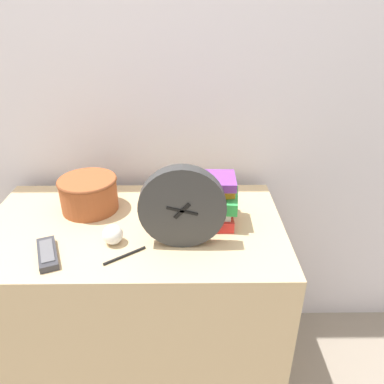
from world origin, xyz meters
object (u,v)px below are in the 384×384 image
object	(u,v)px
desk_clock	(182,208)
tv_remote	(47,253)
crumpled_paper_ball	(113,234)
book_stack	(202,200)
basket	(89,193)
pen	(126,256)

from	to	relation	value
desk_clock	tv_remote	bearing A→B (deg)	-171.50
desk_clock	crumpled_paper_ball	bearing A→B (deg)	178.02
desk_clock	book_stack	xyz separation A→B (m)	(0.06, 0.14, -0.05)
tv_remote	crumpled_paper_ball	bearing A→B (deg)	20.13
basket	tv_remote	world-z (taller)	basket
desk_clock	pen	world-z (taller)	desk_clock
basket	pen	size ratio (longest dim) A/B	1.79
book_stack	basket	distance (m)	0.40
crumpled_paper_ball	pen	size ratio (longest dim) A/B	0.55
basket	tv_remote	size ratio (longest dim) A/B	1.27
book_stack	desk_clock	bearing A→B (deg)	-114.15
book_stack	tv_remote	distance (m)	0.50
pen	tv_remote	bearing A→B (deg)	179.22
book_stack	tv_remote	world-z (taller)	book_stack
basket	pen	distance (m)	0.33
book_stack	pen	distance (m)	0.31
crumpled_paper_ball	pen	world-z (taller)	crumpled_paper_ball
book_stack	crumpled_paper_ball	bearing A→B (deg)	-154.70
desk_clock	tv_remote	world-z (taller)	desk_clock
desk_clock	tv_remote	distance (m)	0.42
book_stack	tv_remote	size ratio (longest dim) A/B	1.58
desk_clock	crumpled_paper_ball	size ratio (longest dim) A/B	4.12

